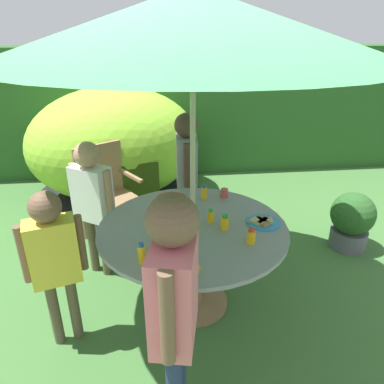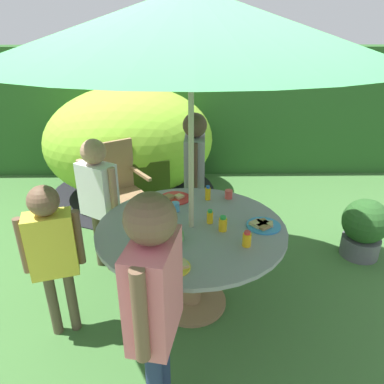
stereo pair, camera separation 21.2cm
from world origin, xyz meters
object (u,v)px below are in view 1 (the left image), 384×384
garden_table (193,245)px  plate_center_back (263,222)px  child_in_yellow_shirt (53,252)px  child_in_pink_shirt (174,292)px  juice_bottle_far_right (204,193)px  cup_near (224,193)px  juice_bottle_center_front (225,222)px  plate_near_right (185,267)px  potted_plant (352,220)px  juice_bottle_mid_left (251,236)px  child_in_white_shirt (92,194)px  juice_bottle_mid_right (211,216)px  juice_bottle_front_edge (142,254)px  child_in_grey_shirt (187,163)px  cup_far (174,207)px  wooden_chair (106,189)px  dome_tent (115,144)px  patio_umbrella (193,24)px  snack_bowl (175,235)px  plate_far_left (171,199)px  juice_bottle_near_left (158,253)px

garden_table → plate_center_back: (0.51, -0.01, 0.17)m
child_in_yellow_shirt → child_in_pink_shirt: 0.96m
juice_bottle_far_right → cup_near: 0.18m
garden_table → juice_bottle_far_right: 0.51m
garden_table → juice_bottle_center_front: 0.31m
garden_table → plate_near_right: size_ratio=7.21×
potted_plant → juice_bottle_mid_left: juice_bottle_mid_left is taller
potted_plant → child_in_white_shirt: child_in_white_shirt is taller
juice_bottle_mid_right → juice_bottle_front_edge: size_ratio=0.79×
child_in_grey_shirt → cup_far: bearing=-10.4°
garden_table → juice_bottle_front_edge: bearing=-131.5°
wooden_chair → garden_table: bearing=-90.0°
dome_tent → cup_near: bearing=-74.5°
wooden_chair → child_in_pink_shirt: 2.09m
patio_umbrella → snack_bowl: patio_umbrella is taller
snack_bowl → juice_bottle_far_right: bearing=65.2°
snack_bowl → plate_center_back: 0.67m
child_in_white_shirt → plate_near_right: bearing=-23.2°
snack_bowl → cup_near: 0.78m
wooden_chair → patio_umbrella: bearing=-90.0°
juice_bottle_mid_right → juice_bottle_front_edge: bearing=-137.6°
patio_umbrella → child_in_yellow_shirt: size_ratio=2.07×
child_in_pink_shirt → plate_far_left: bearing=9.4°
snack_bowl → plate_far_left: snack_bowl is taller
patio_umbrella → potted_plant: 2.41m
snack_bowl → juice_bottle_mid_right: 0.35m
dome_tent → juice_bottle_near_left: bearing=-95.6°
garden_table → plate_near_right: bearing=-101.7°
child_in_white_shirt → potted_plant: bearing=36.0°
cup_far → juice_bottle_far_right: bearing=37.1°
potted_plant → plate_far_left: 1.79m
child_in_grey_shirt → juice_bottle_mid_left: 1.23m
juice_bottle_near_left → juice_bottle_front_edge: (-0.10, -0.01, 0.01)m
child_in_white_shirt → juice_bottle_far_right: 0.90m
patio_umbrella → cup_near: (0.32, 0.46, -1.26)m
juice_bottle_near_left → child_in_grey_shirt: bearing=77.2°
patio_umbrella → child_in_grey_shirt: patio_umbrella is taller
child_in_yellow_shirt → cup_far: 0.92m
plate_center_back → juice_bottle_mid_right: size_ratio=2.32×
garden_table → patio_umbrella: 1.46m
juice_bottle_near_left → snack_bowl: bearing=61.7°
potted_plant → cup_far: 1.82m
juice_bottle_mid_left → cup_near: bearing=92.9°
child_in_white_shirt → juice_bottle_near_left: size_ratio=10.11×
plate_center_back → juice_bottle_far_right: size_ratio=2.00×
dome_tent → cup_far: (0.61, -1.90, 0.05)m
plate_center_back → plate_near_right: same height
garden_table → cup_far: bearing=116.3°
juice_bottle_near_left → dome_tent: bearing=100.6°
juice_bottle_center_front → child_in_yellow_shirt: bearing=-169.7°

